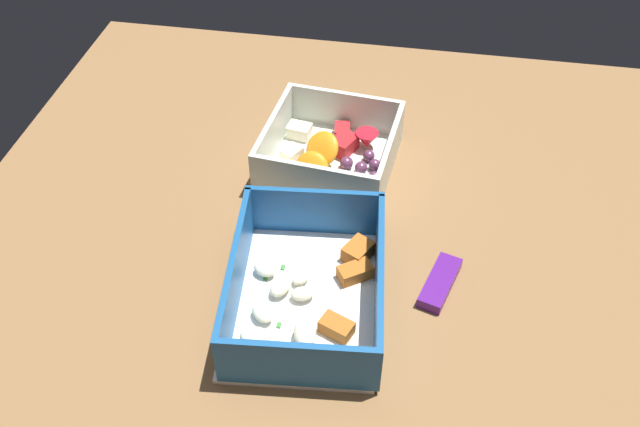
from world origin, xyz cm
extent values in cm
cube|color=brown|center=(0.00, 0.00, 1.00)|extent=(80.00, 80.00, 2.00)
cube|color=white|center=(9.23, 0.45, 2.30)|extent=(21.06, 16.16, 0.60)
cube|color=#19518C|center=(-0.29, -0.50, 5.49)|extent=(2.01, 14.27, 5.78)
cube|color=#19518C|center=(18.76, 1.39, 5.49)|extent=(2.01, 14.27, 5.78)
cube|color=#19518C|center=(8.56, 7.25, 5.49)|extent=(18.51, 2.44, 5.78)
cube|color=#19518C|center=(9.91, -6.36, 5.49)|extent=(18.51, 2.44, 5.78)
ellipsoid|color=beige|center=(7.34, -0.55, 3.31)|extent=(2.41, 2.09, 1.01)
ellipsoid|color=beige|center=(9.01, -2.27, 3.49)|extent=(3.03, 2.63, 1.27)
ellipsoid|color=beige|center=(9.43, 0.34, 3.40)|extent=(2.21, 2.66, 1.14)
ellipsoid|color=beige|center=(7.01, -4.32, 3.41)|extent=(2.28, 2.72, 1.16)
ellipsoid|color=beige|center=(12.38, -3.29, 3.47)|extent=(3.00, 2.99, 1.25)
ellipsoid|color=beige|center=(14.12, 1.13, 3.64)|extent=(3.42, 2.79, 1.49)
ellipsoid|color=beige|center=(17.05, 1.80, 3.40)|extent=(2.36, 2.72, 1.14)
ellipsoid|color=beige|center=(15.28, -3.23, 3.62)|extent=(2.18, 3.01, 1.46)
cube|color=#AD5B1E|center=(12.76, 3.86, 3.36)|extent=(2.90, 3.54, 1.52)
cube|color=#AD5B1E|center=(5.76, 4.66, 3.34)|extent=(3.46, 3.87, 1.48)
cube|color=#AD5B1E|center=(3.01, 4.56, 3.45)|extent=(3.74, 3.43, 1.69)
cube|color=#387A33|center=(7.48, -4.15, 2.70)|extent=(0.60, 0.40, 0.20)
cube|color=#387A33|center=(5.85, -2.74, 2.70)|extent=(0.60, 0.40, 0.20)
cube|color=#387A33|center=(12.99, -1.60, 2.70)|extent=(0.60, 0.40, 0.20)
cube|color=silver|center=(-11.69, -0.70, 2.30)|extent=(16.26, 16.15, 0.60)
cube|color=silver|center=(-18.77, 0.03, 5.11)|extent=(2.10, 14.70, 5.03)
cube|color=silver|center=(-4.61, -1.43, 5.11)|extent=(2.10, 14.70, 5.03)
cube|color=silver|center=(-10.97, 6.32, 5.11)|extent=(13.62, 1.99, 5.03)
cube|color=silver|center=(-12.41, -7.72, 5.11)|extent=(13.62, 1.99, 5.03)
ellipsoid|color=orange|center=(-7.37, -2.14, 4.79)|extent=(4.28, 4.79, 4.19)
ellipsoid|color=orange|center=(-11.16, -1.60, 4.75)|extent=(5.65, 5.75, 4.10)
cube|color=red|center=(-16.60, -0.23, 3.36)|extent=(2.76, 2.23, 1.51)
cube|color=#F4EACC|center=(-15.75, -5.24, 3.44)|extent=(2.54, 3.11, 1.67)
cube|color=#F4EACC|center=(-11.37, -5.31, 3.32)|extent=(2.99, 2.79, 1.44)
cube|color=red|center=(-13.89, 0.59, 3.58)|extent=(3.98, 3.60, 1.95)
sphere|color=#562D4C|center=(-10.76, 1.38, 3.39)|extent=(1.57, 1.57, 1.57)
sphere|color=#562D4C|center=(-12.60, 3.79, 3.30)|extent=(1.41, 1.41, 1.41)
sphere|color=#562D4C|center=(-8.80, 4.88, 3.34)|extent=(1.49, 1.49, 1.49)
sphere|color=#562D4C|center=(-10.27, 3.16, 3.34)|extent=(1.47, 1.47, 1.47)
sphere|color=#562D4C|center=(-11.07, 4.67, 3.30)|extent=(1.40, 1.40, 1.40)
cone|color=red|center=(-15.03, 3.22, 3.71)|extent=(2.77, 2.77, 2.22)
sphere|color=navy|center=(-5.73, 3.66, 3.18)|extent=(1.15, 1.15, 1.15)
sphere|color=navy|center=(-7.16, 0.83, 3.07)|extent=(0.93, 0.93, 0.93)
sphere|color=navy|center=(-8.24, 1.31, 3.06)|extent=(0.92, 0.92, 0.92)
cube|color=#51197A|center=(5.06, 13.12, 2.60)|extent=(7.39, 4.29, 1.20)
camera|label=1|loc=(50.74, 8.89, 55.52)|focal=38.66mm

